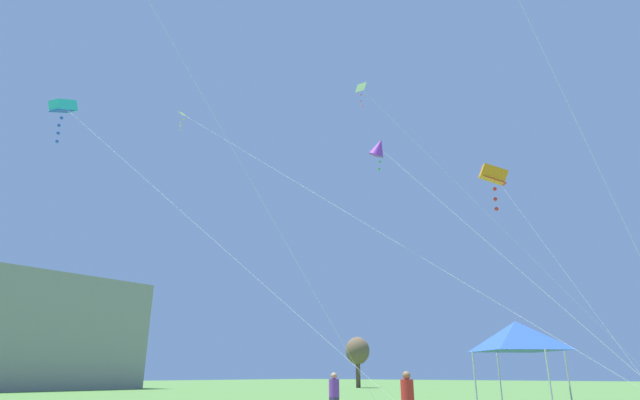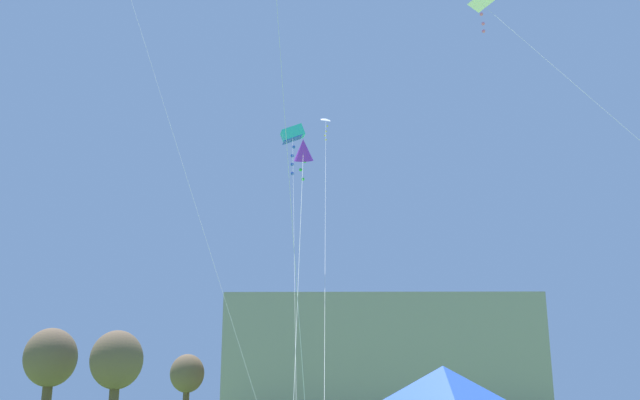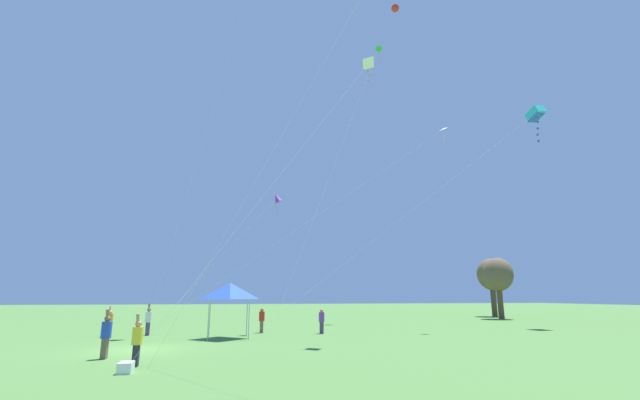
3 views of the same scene
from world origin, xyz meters
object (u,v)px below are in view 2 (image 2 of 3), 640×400
Objects in this scene: kite_purple_diamond_1 at (303,151)px; kite_cyan_box_4 at (293,135)px; kite_white_delta_0 at (483,6)px; festival_tent at (444,389)px; kite_white_delta_3 at (326,126)px.

kite_cyan_box_4 reaches higher than kite_purple_diamond_1.
festival_tent is at bearing -112.92° from kite_white_delta_0.
kite_white_delta_3 is (-2.51, 14.88, 11.73)m from festival_tent.
kite_cyan_box_4 is at bearing 100.05° from festival_tent.
kite_cyan_box_4 is (-1.51, 23.13, 9.17)m from kite_purple_diamond_1.
kite_purple_diamond_1 is 24.92m from kite_cyan_box_4.
festival_tent is 19.11m from kite_white_delta_3.
festival_tent is 0.12× the size of kite_cyan_box_4.
kite_cyan_box_4 reaches higher than kite_white_delta_0.
kite_white_delta_3 is 12.02m from kite_cyan_box_4.
kite_white_delta_3 is at bearing 128.54° from kite_white_delta_0.
kite_white_delta_0 reaches higher than kite_white_delta_3.
kite_white_delta_0 reaches higher than festival_tent.
festival_tent is at bearing -43.58° from kite_purple_diamond_1.
kite_purple_diamond_1 is at bearing -86.25° from kite_cyan_box_4.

